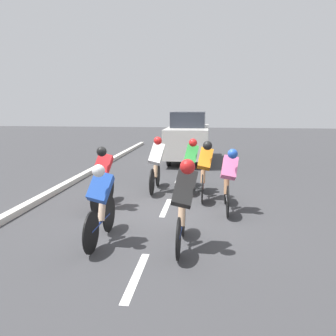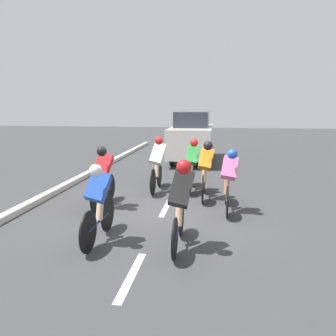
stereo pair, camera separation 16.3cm
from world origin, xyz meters
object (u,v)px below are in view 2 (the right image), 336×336
(cyclist_orange, at_px, (205,168))
(cyclist_pink, at_px, (228,179))
(cyclist_white, at_px, (157,163))
(cyclist_green, at_px, (192,163))
(cyclist_red, at_px, (103,175))
(cyclist_blue, at_px, (98,201))
(cyclist_black, at_px, (181,201))
(support_car, at_px, (192,136))

(cyclist_orange, bearing_deg, cyclist_pink, 119.24)
(cyclist_white, bearing_deg, cyclist_orange, 158.12)
(cyclist_green, bearing_deg, cyclist_orange, 118.12)
(cyclist_pink, distance_m, cyclist_green, 1.97)
(cyclist_red, distance_m, cyclist_green, 2.67)
(cyclist_blue, bearing_deg, cyclist_pink, -137.39)
(cyclist_orange, bearing_deg, cyclist_red, 25.55)
(cyclist_blue, bearing_deg, cyclist_white, -95.96)
(cyclist_black, bearing_deg, cyclist_pink, -111.50)
(cyclist_orange, bearing_deg, cyclist_blue, 60.83)
(cyclist_black, height_order, support_car, support_car)
(cyclist_red, relative_size, cyclist_orange, 0.96)
(cyclist_white, bearing_deg, cyclist_pink, 141.13)
(cyclist_green, bearing_deg, cyclist_blue, 70.94)
(cyclist_pink, relative_size, support_car, 0.39)
(cyclist_black, xyz_separation_m, cyclist_orange, (-0.29, -3.13, -0.04))
(cyclist_pink, bearing_deg, cyclist_black, 68.50)
(cyclist_red, height_order, cyclist_green, cyclist_green)
(support_car, bearing_deg, cyclist_blue, 84.12)
(cyclist_black, bearing_deg, cyclist_red, -44.87)
(cyclist_white, xyz_separation_m, cyclist_green, (-0.94, -0.20, -0.03))
(cyclist_pink, distance_m, support_car, 7.07)
(cyclist_pink, bearing_deg, cyclist_white, -38.87)
(cyclist_red, distance_m, cyclist_white, 1.92)
(cyclist_black, relative_size, cyclist_white, 0.94)
(cyclist_pink, height_order, cyclist_orange, cyclist_orange)
(cyclist_orange, height_order, cyclist_white, cyclist_white)
(cyclist_black, bearing_deg, support_car, -86.86)
(cyclist_black, height_order, cyclist_blue, cyclist_black)
(cyclist_orange, relative_size, cyclist_green, 1.02)
(cyclist_white, xyz_separation_m, cyclist_blue, (0.38, 3.61, -0.07))
(cyclist_red, bearing_deg, cyclist_pink, -177.59)
(cyclist_pink, height_order, cyclist_blue, cyclist_pink)
(cyclist_red, distance_m, support_car, 7.22)
(cyclist_pink, bearing_deg, support_car, -79.05)
(cyclist_red, height_order, cyclist_pink, cyclist_red)
(cyclist_green, bearing_deg, support_car, -85.70)
(cyclist_green, bearing_deg, cyclist_pink, 118.76)
(cyclist_red, relative_size, cyclist_white, 0.97)
(cyclist_pink, relative_size, cyclist_orange, 0.98)
(cyclist_black, distance_m, cyclist_white, 3.81)
(cyclist_orange, relative_size, cyclist_blue, 1.06)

